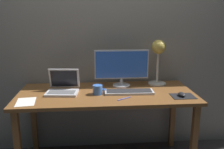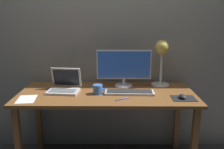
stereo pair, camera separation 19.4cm
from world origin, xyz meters
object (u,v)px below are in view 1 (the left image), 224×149
at_px(laptop, 63,86).
at_px(desk_lamp, 158,53).
at_px(keyboard_main, 129,92).
at_px(coffee_mug, 98,90).
at_px(pen, 124,99).
at_px(monitor, 122,66).
at_px(mouse, 182,94).

xyz_separation_m(laptop, desk_lamp, (0.93, 0.18, 0.26)).
distance_m(keyboard_main, coffee_mug, 0.29).
xyz_separation_m(keyboard_main, pen, (-0.07, -0.16, -0.01)).
height_order(monitor, mouse, monitor).
bearing_deg(desk_lamp, keyboard_main, -141.24).
xyz_separation_m(keyboard_main, desk_lamp, (0.33, 0.26, 0.31)).
height_order(monitor, desk_lamp, desk_lamp).
distance_m(desk_lamp, coffee_mug, 0.72).
relative_size(keyboard_main, desk_lamp, 0.98).
bearing_deg(keyboard_main, coffee_mug, -177.96).
height_order(mouse, pen, mouse).
height_order(desk_lamp, pen, desk_lamp).
height_order(desk_lamp, coffee_mug, desk_lamp).
bearing_deg(desk_lamp, laptop, -168.92).
bearing_deg(monitor, pen, -93.56).
bearing_deg(monitor, desk_lamp, 5.67).
xyz_separation_m(keyboard_main, coffee_mug, (-0.28, -0.01, 0.03)).
xyz_separation_m(monitor, laptop, (-0.56, -0.14, -0.14)).
distance_m(keyboard_main, desk_lamp, 0.52).
bearing_deg(pen, coffee_mug, 145.89).
distance_m(mouse, coffee_mug, 0.74).
bearing_deg(laptop, pen, -24.07).
relative_size(laptop, pen, 2.16).
distance_m(laptop, pen, 0.59).
height_order(keyboard_main, mouse, mouse).
bearing_deg(pen, keyboard_main, 66.80).
relative_size(desk_lamp, mouse, 4.71).
bearing_deg(keyboard_main, mouse, -16.60).
bearing_deg(mouse, coffee_mug, 170.47).
relative_size(monitor, laptop, 1.75).
distance_m(monitor, mouse, 0.63).
relative_size(monitor, desk_lamp, 1.17).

